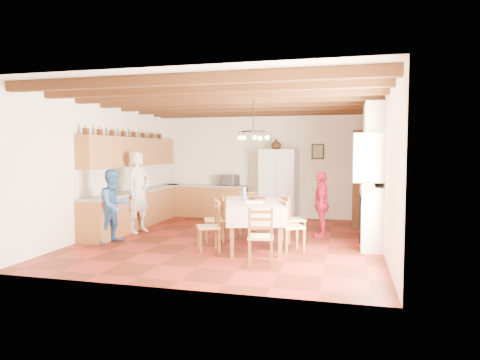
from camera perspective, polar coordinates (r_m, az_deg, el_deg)
name	(u,v)px	position (r m, az deg, el deg)	size (l,w,h in m)	color
floor	(232,241)	(9.09, -1.08, -8.07)	(6.00, 6.50, 0.02)	#4B180E
ceiling	(232,96)	(8.95, -1.11, 11.19)	(6.00, 6.50, 0.02)	white
wall_back	(262,164)	(12.07, 2.96, 2.15)	(6.00, 0.02, 3.00)	white
wall_front	(168,179)	(5.81, -9.53, 0.08)	(6.00, 0.02, 3.00)	white
wall_left	(103,167)	(10.11, -17.81, 1.60)	(0.02, 6.50, 3.00)	white
wall_right	(384,171)	(8.61, 18.63, 1.19)	(0.02, 6.50, 3.00)	white
ceiling_beams	(232,101)	(8.94, -1.11, 10.55)	(6.00, 6.30, 0.16)	#39220E
lower_cabinets_left	(138,209)	(10.96, -13.40, -3.76)	(0.60, 4.30, 0.86)	brown
lower_cabinets_back	(207,201)	(12.25, -4.48, -2.85)	(2.30, 0.60, 0.86)	brown
countertop_left	(138,191)	(10.90, -13.44, -1.42)	(0.62, 4.30, 0.04)	gray
countertop_back	(206,186)	(12.20, -4.50, -0.75)	(2.34, 0.62, 0.04)	gray
backsplash_left	(127,178)	(11.01, -14.78, 0.28)	(0.03, 4.30, 0.60)	white
backsplash_back	(210,174)	(12.45, -4.09, 0.82)	(2.30, 0.03, 0.60)	white
upper_cabinets	(133,152)	(10.92, -14.11, 3.68)	(0.35, 4.20, 0.70)	brown
fireplace	(367,175)	(8.80, 16.63, 0.64)	(0.56, 1.60, 2.80)	beige
wall_picture	(318,152)	(11.83, 10.34, 3.75)	(0.34, 0.03, 0.42)	black
refrigerator	(279,185)	(11.60, 5.22, -0.64)	(0.95, 0.78, 1.91)	white
hutch	(364,179)	(11.03, 16.25, 0.16)	(0.55, 1.30, 2.36)	#382410
dining_table	(253,205)	(8.40, 1.73, -3.41)	(1.56, 2.25, 0.89)	beige
chandelier	(253,132)	(8.33, 1.75, 6.47)	(0.47, 0.47, 0.03)	black
chair_left_near	(208,226)	(8.05, -4.23, -6.11)	(0.42, 0.40, 0.96)	brown
chair_left_far	(214,219)	(8.87, -3.45, -5.15)	(0.42, 0.40, 0.96)	brown
chair_right_near	(292,225)	(8.12, 6.91, -6.04)	(0.42, 0.40, 0.96)	brown
chair_right_far	(293,219)	(8.91, 7.11, -5.14)	(0.42, 0.40, 0.96)	brown
chair_end_near	(261,236)	(7.13, 2.78, -7.43)	(0.42, 0.40, 0.96)	brown
chair_end_far	(248,212)	(9.73, 1.10, -4.33)	(0.42, 0.40, 0.96)	brown
person_man	(139,192)	(10.07, -13.36, -1.55)	(0.68, 0.45, 1.87)	beige
person_woman_blue	(114,206)	(9.10, -16.41, -3.35)	(0.73, 0.57, 1.50)	#305A9A
person_woman_red	(321,204)	(9.45, 10.80, -3.19)	(0.84, 0.35, 1.44)	#A9142C
microwave	(228,180)	(12.00, -1.59, -0.01)	(0.54, 0.37, 0.30)	silver
fridge_vase	(276,144)	(11.57, 4.85, 4.80)	(0.27, 0.27, 0.29)	#382410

